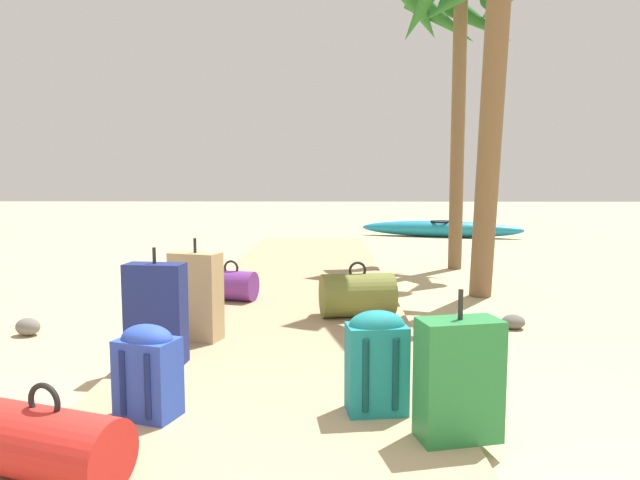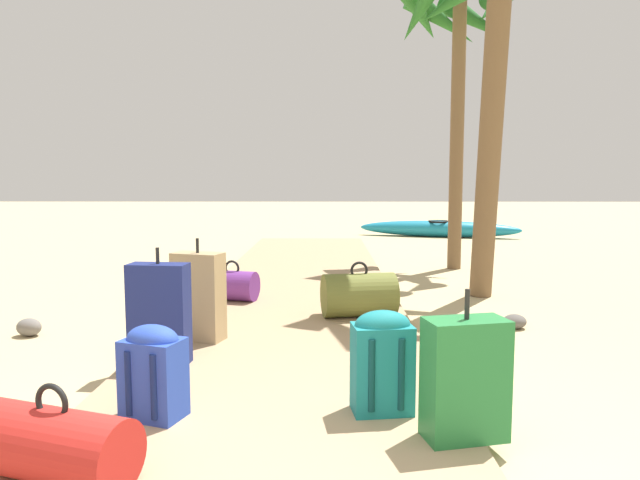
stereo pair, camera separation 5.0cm
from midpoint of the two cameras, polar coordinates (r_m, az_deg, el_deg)
The scene contains 14 objects.
ground_plane at distance 5.87m, azimuth -2.73°, elevation -6.98°, with size 60.00×60.00×0.00m, color tan.
boardwalk at distance 6.91m, azimuth -2.22°, elevation -4.67°, with size 2.13×10.66×0.08m, color tan.
suitcase_green at distance 2.86m, azimuth 13.95°, elevation -13.48°, with size 0.42×0.28×0.73m.
duffel_bag_purple at distance 5.96m, azimuth -9.09°, elevation -4.54°, with size 0.57×0.43×0.42m.
duffel_bag_olive at distance 5.20m, azimuth 3.68°, elevation -5.54°, with size 0.72×0.50×0.51m.
suitcase_tan at distance 4.52m, azimuth -12.48°, elevation -5.58°, with size 0.43×0.30×0.80m.
backpack_blue at distance 3.15m, azimuth -16.97°, elevation -12.37°, with size 0.36×0.29×0.50m.
backpack_teal at distance 3.09m, azimuth 5.83°, elevation -11.87°, with size 0.34×0.25×0.56m.
duffel_bag_red at distance 2.72m, azimuth -25.80°, elevation -18.12°, with size 0.75×0.51×0.42m.
suitcase_navy at distance 4.00m, azimuth -16.28°, elevation -7.18°, with size 0.41×0.21×0.80m.
palm_tree_far_right at distance 9.00m, azimuth 13.51°, elevation 20.13°, with size 2.00×1.94×4.28m.
kayak at distance 13.59m, azimuth 11.77°, elevation 1.13°, with size 3.75×1.54×0.39m.
rock_right_mid at distance 5.40m, azimuth 18.83°, elevation -7.78°, with size 0.20×0.21×0.13m, color #5B5651.
rock_left_mid at distance 5.47m, azimuth -27.57°, elevation -7.82°, with size 0.22×0.17×0.15m, color slate.
Camera 2 is at (0.31, -1.45, 1.32)m, focal length 31.67 mm.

